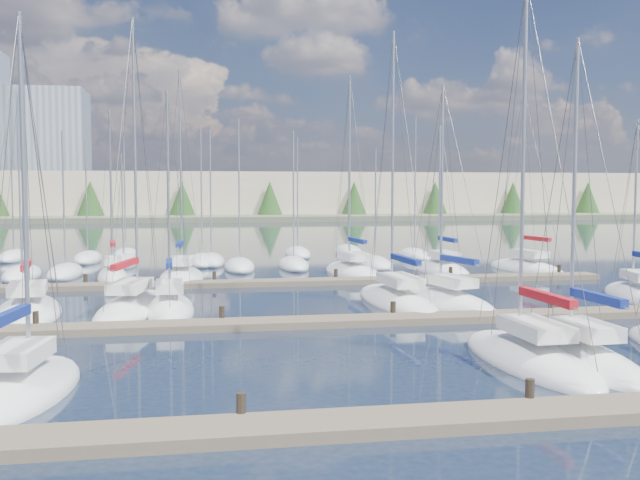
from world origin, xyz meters
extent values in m
plane|color=#1C2739|center=(0.00, 60.00, 0.00)|extent=(400.00, 400.00, 0.00)
cube|color=#6B5E4C|center=(0.00, 2.00, 0.15)|extent=(44.00, 1.80, 0.35)
cylinder|color=#2D261C|center=(-4.00, 2.90, 0.30)|extent=(0.26, 0.26, 1.10)
cylinder|color=#2D261C|center=(4.00, 2.90, 0.30)|extent=(0.26, 0.26, 1.10)
cube|color=#6B5E4C|center=(0.00, 16.00, 0.15)|extent=(44.00, 1.80, 0.35)
cylinder|color=#2D261C|center=(-12.00, 16.90, 0.30)|extent=(0.26, 0.26, 1.10)
cylinder|color=#2D261C|center=(-4.00, 16.90, 0.30)|extent=(0.26, 0.26, 1.10)
cylinder|color=#2D261C|center=(4.00, 16.90, 0.30)|extent=(0.26, 0.26, 1.10)
cylinder|color=#2D261C|center=(12.00, 16.90, 0.30)|extent=(0.26, 0.26, 1.10)
cube|color=#6B5E4C|center=(0.00, 30.00, 0.15)|extent=(44.00, 1.80, 0.35)
cylinder|color=#2D261C|center=(-12.00, 30.90, 0.30)|extent=(0.26, 0.26, 1.10)
cylinder|color=#2D261C|center=(-4.00, 30.90, 0.30)|extent=(0.26, 0.26, 1.10)
cylinder|color=#2D261C|center=(4.00, 30.90, 0.30)|extent=(0.26, 0.26, 1.10)
cylinder|color=#2D261C|center=(12.00, 30.90, 0.30)|extent=(0.26, 0.26, 1.10)
cylinder|color=#2D261C|center=(20.00, 30.90, 0.30)|extent=(0.26, 0.26, 1.10)
ellipsoid|color=white|center=(-10.22, 6.71, 0.05)|extent=(3.53, 7.38, 1.60)
cube|color=silver|center=(-10.27, 6.36, 1.35)|extent=(1.76, 2.65, 0.50)
cylinder|color=#9EA0A5|center=(-10.15, 7.27, 6.21)|extent=(0.14, 0.14, 10.22)
cylinder|color=#9EA0A5|center=(-10.34, 5.79, 2.40)|extent=(0.48, 2.97, 0.10)
cube|color=navy|center=(-10.34, 5.79, 2.52)|extent=(0.64, 2.76, 0.30)
ellipsoid|color=white|center=(7.97, 7.21, 0.05)|extent=(2.66, 7.54, 1.60)
cube|color=silver|center=(7.99, 6.83, 1.35)|extent=(1.41, 2.66, 0.50)
cylinder|color=#9EA0A5|center=(7.95, 7.80, 6.21)|extent=(0.14, 0.14, 10.23)
cylinder|color=#9EA0A5|center=(8.01, 6.24, 2.40)|extent=(0.21, 3.14, 0.10)
cube|color=navy|center=(8.01, 6.24, 2.52)|extent=(0.40, 2.89, 0.30)
ellipsoid|color=white|center=(-10.76, 34.70, 0.05)|extent=(2.96, 6.88, 1.60)
cube|color=black|center=(-10.76, 34.70, 0.05)|extent=(1.50, 3.31, 0.12)
cube|color=silver|center=(-10.71, 34.37, 1.35)|extent=(1.43, 2.47, 0.50)
cylinder|color=#9EA0A5|center=(-10.84, 35.23, 6.34)|extent=(0.14, 0.14, 10.47)
cylinder|color=#9EA0A5|center=(-10.64, 33.85, 2.40)|extent=(0.50, 2.78, 0.10)
cube|color=maroon|center=(-10.64, 33.85, 2.52)|extent=(0.67, 2.59, 0.30)
ellipsoid|color=white|center=(6.03, 35.03, 0.05)|extent=(3.83, 9.26, 1.60)
cube|color=maroon|center=(6.03, 35.03, 0.05)|extent=(1.96, 4.46, 0.12)
cube|color=silver|center=(6.07, 34.58, 1.35)|extent=(1.94, 3.30, 0.50)
cylinder|color=#9EA0A5|center=(5.96, 35.75, 7.72)|extent=(0.14, 0.14, 13.25)
cylinder|color=#9EA0A5|center=(6.14, 33.86, 2.40)|extent=(0.45, 3.78, 0.10)
cube|color=navy|center=(6.14, 33.86, 2.52)|extent=(0.62, 3.50, 0.30)
ellipsoid|color=white|center=(7.91, 20.30, 0.05)|extent=(4.39, 8.49, 1.60)
cube|color=black|center=(7.91, 20.30, 0.05)|extent=(2.21, 4.10, 0.12)
cube|color=silver|center=(8.00, 19.91, 1.35)|extent=(2.05, 3.09, 0.50)
cylinder|color=#9EA0A5|center=(7.76, 20.94, 6.35)|extent=(0.14, 0.14, 10.51)
cylinder|color=#9EA0A5|center=(8.14, 19.28, 2.40)|extent=(0.85, 3.34, 0.10)
cube|color=navy|center=(8.14, 19.28, 2.52)|extent=(0.99, 3.12, 0.30)
ellipsoid|color=white|center=(-6.15, 33.71, 0.05)|extent=(3.35, 8.19, 1.60)
cube|color=black|center=(-6.15, 33.71, 0.05)|extent=(1.72, 3.94, 0.12)
cube|color=silver|center=(-6.17, 33.31, 1.35)|extent=(1.76, 2.90, 0.50)
cylinder|color=#9EA0A5|center=(-6.11, 34.36, 7.67)|extent=(0.14, 0.14, 13.15)
cylinder|color=#9EA0A5|center=(-6.20, 32.67, 2.40)|extent=(0.28, 3.38, 0.10)
cube|color=navy|center=(-6.20, 32.67, 2.52)|extent=(0.46, 3.12, 0.30)
ellipsoid|color=white|center=(5.42, 21.28, 0.05)|extent=(3.27, 10.39, 1.60)
cube|color=silver|center=(5.45, 20.77, 1.35)|extent=(1.70, 3.66, 0.50)
cylinder|color=#9EA0A5|center=(5.39, 22.11, 7.82)|extent=(0.14, 0.14, 13.45)
cylinder|color=#9EA0A5|center=(5.49, 19.95, 2.40)|extent=(0.31, 4.31, 0.10)
cube|color=navy|center=(5.49, 19.95, 2.52)|extent=(0.49, 3.98, 0.30)
ellipsoid|color=white|center=(12.82, 34.98, 0.05)|extent=(3.11, 8.07, 1.60)
cube|color=silver|center=(12.83, 34.59, 1.35)|extent=(1.65, 2.85, 0.50)
cylinder|color=#9EA0A5|center=(12.79, 35.62, 6.00)|extent=(0.14, 0.14, 9.80)
cylinder|color=#9EA0A5|center=(12.86, 33.95, 2.40)|extent=(0.23, 3.35, 0.10)
cube|color=navy|center=(12.86, 33.95, 2.52)|extent=(0.42, 3.09, 0.30)
ellipsoid|color=white|center=(6.34, 7.73, 0.05)|extent=(2.94, 8.72, 1.60)
cube|color=maroon|center=(6.34, 7.73, 0.05)|extent=(1.52, 4.19, 0.12)
cube|color=silver|center=(6.35, 7.30, 1.35)|extent=(1.57, 3.07, 0.50)
cylinder|color=#9EA0A5|center=(6.32, 8.42, 7.21)|extent=(0.14, 0.14, 12.23)
cylinder|color=#9EA0A5|center=(6.37, 6.61, 2.40)|extent=(0.20, 3.63, 0.10)
cube|color=maroon|center=(6.37, 6.61, 2.52)|extent=(0.39, 3.35, 0.30)
ellipsoid|color=white|center=(-8.27, 21.31, 0.05)|extent=(4.54, 9.95, 1.60)
cube|color=silver|center=(-8.36, 20.84, 1.35)|extent=(2.12, 3.59, 0.50)
cylinder|color=#9EA0A5|center=(-8.12, 22.06, 7.90)|extent=(0.14, 0.14, 13.60)
cylinder|color=#9EA0A5|center=(-8.51, 20.08, 2.40)|extent=(0.88, 3.97, 0.10)
cube|color=maroon|center=(-8.51, 20.08, 2.52)|extent=(1.02, 3.70, 0.30)
ellipsoid|color=white|center=(-6.45, 20.75, 0.05)|extent=(2.63, 6.92, 1.60)
cube|color=maroon|center=(-6.45, 20.75, 0.05)|extent=(1.36, 3.33, 0.12)
cube|color=silver|center=(-6.44, 20.41, 1.35)|extent=(1.40, 2.44, 0.50)
cylinder|color=#9EA0A5|center=(-6.47, 21.30, 6.07)|extent=(0.14, 0.14, 9.95)
cylinder|color=#9EA0A5|center=(-6.42, 19.86, 2.40)|extent=(0.20, 2.88, 0.10)
cube|color=navy|center=(-6.42, 19.86, 2.52)|extent=(0.39, 2.65, 0.30)
ellipsoid|color=white|center=(19.20, 20.70, 0.05)|extent=(3.83, 7.90, 1.60)
cube|color=silver|center=(19.12, 20.33, 1.35)|extent=(1.80, 2.86, 0.50)
cylinder|color=#9EA0A5|center=(19.32, 21.30, 5.58)|extent=(0.14, 0.14, 8.96)
ellipsoid|color=white|center=(19.43, 34.87, 0.05)|extent=(3.91, 9.10, 1.60)
cube|color=black|center=(19.43, 34.87, 0.05)|extent=(1.98, 4.39, 0.12)
cube|color=silver|center=(19.50, 34.43, 1.35)|extent=(1.88, 3.27, 0.50)
cylinder|color=#9EA0A5|center=(19.32, 35.56, 7.34)|extent=(0.14, 0.14, 12.49)
cylinder|color=#9EA0A5|center=(19.61, 33.74, 2.40)|extent=(0.67, 3.67, 0.10)
cube|color=maroon|center=(19.61, 33.74, 2.52)|extent=(0.83, 3.41, 0.30)
ellipsoid|color=white|center=(-13.24, 21.19, 0.05)|extent=(4.28, 8.43, 1.60)
cube|color=maroon|center=(-13.24, 21.19, 0.05)|extent=(2.18, 4.06, 0.12)
cube|color=silver|center=(-13.17, 20.79, 1.35)|extent=(2.11, 3.04, 0.50)
cylinder|color=#9EA0A5|center=(-13.34, 21.82, 6.93)|extent=(0.14, 0.14, 11.66)
cylinder|color=#9EA0A5|center=(-13.07, 20.15, 2.40)|extent=(0.62, 3.35, 0.10)
cube|color=maroon|center=(-13.07, 20.15, 2.52)|extent=(0.78, 3.12, 0.30)
cylinder|color=#9EA0A5|center=(-20.75, 49.89, 6.50)|extent=(0.12, 0.12, 11.20)
ellipsoid|color=white|center=(-20.75, 49.89, 0.25)|extent=(2.20, 6.40, 1.40)
cylinder|color=#9EA0A5|center=(-3.94, 43.45, 5.97)|extent=(0.12, 0.12, 10.14)
ellipsoid|color=white|center=(-3.94, 43.45, 0.25)|extent=(2.20, 6.40, 1.40)
cylinder|color=#9EA0A5|center=(-4.68, 43.24, 6.14)|extent=(0.12, 0.12, 10.49)
ellipsoid|color=white|center=(-4.68, 43.24, 0.25)|extent=(2.20, 6.40, 1.40)
cylinder|color=#9EA0A5|center=(9.07, 50.53, 5.93)|extent=(0.12, 0.12, 10.06)
ellipsoid|color=white|center=(9.07, 50.53, 0.25)|extent=(2.20, 6.40, 1.40)
cylinder|color=#9EA0A5|center=(-14.23, 47.33, 5.60)|extent=(0.12, 0.12, 9.39)
ellipsoid|color=white|center=(-14.23, 47.33, 0.25)|extent=(2.20, 6.40, 1.40)
cylinder|color=#9EA0A5|center=(-16.97, 36.19, 5.83)|extent=(0.12, 0.12, 9.85)
ellipsoid|color=white|center=(-16.97, 36.19, 0.25)|extent=(2.20, 6.40, 1.40)
cylinder|color=#9EA0A5|center=(-14.23, 36.83, 5.55)|extent=(0.12, 0.12, 9.30)
ellipsoid|color=white|center=(-14.23, 36.83, 0.25)|extent=(2.20, 6.40, 1.40)
cylinder|color=#9EA0A5|center=(13.97, 45.41, 6.74)|extent=(0.12, 0.12, 11.68)
ellipsoid|color=white|center=(13.97, 45.41, 0.25)|extent=(2.20, 6.40, 1.40)
cylinder|color=#9EA0A5|center=(2.31, 39.32, 5.78)|extent=(0.12, 0.12, 9.76)
ellipsoid|color=white|center=(2.31, 39.32, 0.25)|extent=(2.20, 6.40, 1.40)
cylinder|color=#9EA0A5|center=(-11.34, 49.91, 6.87)|extent=(0.12, 0.12, 11.95)
ellipsoid|color=white|center=(-11.34, 49.91, 0.25)|extent=(2.20, 6.40, 1.40)
cylinder|color=#9EA0A5|center=(8.76, 39.06, 5.13)|extent=(0.12, 0.12, 8.46)
ellipsoid|color=white|center=(8.76, 39.06, 0.25)|extent=(2.20, 6.40, 1.40)
cylinder|color=#9EA0A5|center=(-10.91, 43.47, 4.96)|extent=(0.12, 0.12, 8.12)
ellipsoid|color=white|center=(-10.91, 43.47, 0.25)|extent=(2.20, 6.40, 1.40)
cylinder|color=#9EA0A5|center=(4.00, 49.08, 5.90)|extent=(0.12, 0.12, 10.00)
ellipsoid|color=white|center=(4.00, 49.08, 0.25)|extent=(2.20, 6.40, 1.40)
cylinder|color=#9EA0A5|center=(-1.89, 38.97, 6.17)|extent=(0.12, 0.12, 10.54)
ellipsoid|color=white|center=(-1.89, 38.97, 0.25)|extent=(2.20, 6.40, 1.40)
cube|color=#666B51|center=(0.00, 150.00, 0.50)|extent=(400.00, 60.00, 1.00)
cube|color=beige|center=(10.00, 140.00, 5.00)|extent=(200.00, 12.00, 10.00)
cube|color=slate|center=(-40.00, 165.00, 15.00)|extent=(18.00, 15.00, 30.00)
cone|color=#284C1E|center=(-26.00, 133.00, 4.00)|extent=(6.00, 6.00, 8.00)
cone|color=#284C1E|center=(-8.00, 133.00, 4.00)|extent=(6.00, 6.00, 8.00)
cone|color=#284C1E|center=(10.00, 133.00, 4.00)|extent=(6.00, 6.00, 8.00)
cone|color=#284C1E|center=(28.00, 133.00, 4.00)|extent=(6.00, 6.00, 8.00)
cone|color=#284C1E|center=(46.00, 133.00, 4.00)|extent=(6.00, 6.00, 8.00)
cone|color=#284C1E|center=(64.00, 133.00, 4.00)|extent=(6.00, 6.00, 8.00)
cone|color=#284C1E|center=(82.00, 133.00, 4.00)|extent=(6.00, 6.00, 8.00)
camera|label=1|loc=(-5.07, -15.26, 6.08)|focal=40.00mm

